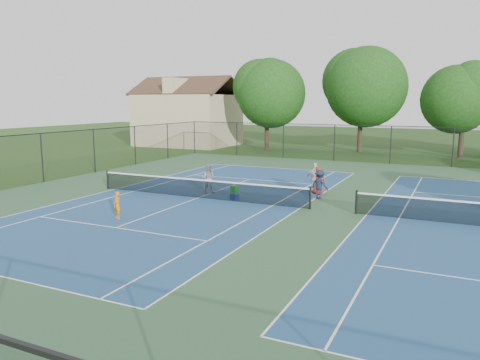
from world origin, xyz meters
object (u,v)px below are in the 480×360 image
at_px(bystander_c, 319,181).
at_px(ball_crate, 234,197).
at_px(tree_back_a, 267,90).
at_px(child_player, 117,205).
at_px(ball_hopper, 234,190).
at_px(bystander_a, 315,179).
at_px(instructor, 208,178).
at_px(clapboard_house, 188,118).
at_px(tree_back_b, 362,83).
at_px(tree_back_c, 465,95).
at_px(bystander_b, 320,184).

distance_m(bystander_c, ball_crate, 4.70).
xyz_separation_m(tree_back_a, ball_crate, (7.87, -23.60, -5.88)).
distance_m(child_player, ball_hopper, 6.24).
bearing_deg(child_player, bystander_a, 79.22).
bearing_deg(bystander_c, instructor, 20.02).
bearing_deg(clapboard_house, bystander_a, -45.43).
bearing_deg(ball_hopper, ball_crate, 0.00).
bearing_deg(tree_back_a, ball_hopper, -71.55).
distance_m(tree_back_b, child_player, 32.00).
bearing_deg(tree_back_b, clapboard_house, -176.99).
distance_m(tree_back_a, clapboard_house, 10.47).
xyz_separation_m(tree_back_c, bystander_a, (-6.88, -21.44, -4.64)).
bearing_deg(ball_crate, tree_back_c, 67.63).
relative_size(tree_back_b, bystander_b, 6.72).
height_order(bystander_c, ball_crate, bystander_c).
distance_m(tree_back_c, bystander_a, 22.99).
distance_m(tree_back_a, bystander_a, 23.84).
bearing_deg(instructor, tree_back_a, -92.02).
relative_size(instructor, bystander_a, 0.94).
relative_size(ball_crate, ball_hopper, 0.93).
bearing_deg(instructor, bystander_c, -175.54).
xyz_separation_m(tree_back_c, child_player, (-12.91, -30.19, -4.90)).
bearing_deg(clapboard_house, instructor, -56.20).
bearing_deg(tree_back_a, instructor, -75.65).
xyz_separation_m(tree_back_b, ball_crate, (-1.13, -25.60, -6.44)).
distance_m(child_player, bystander_b, 10.13).
bearing_deg(bystander_c, bystander_a, -3.74).
height_order(tree_back_a, instructor, tree_back_a).
height_order(tree_back_a, bystander_c, tree_back_a).
distance_m(child_player, instructor, 6.67).
relative_size(bystander_a, bystander_b, 1.13).
relative_size(tree_back_a, clapboard_house, 0.85).
xyz_separation_m(bystander_c, ball_crate, (-3.44, -3.15, -0.60)).
bearing_deg(clapboard_house, tree_back_a, -5.71).
xyz_separation_m(tree_back_b, child_player, (-3.91, -31.19, -6.01)).
distance_m(tree_back_a, tree_back_c, 18.04).
height_order(child_player, bystander_a, bystander_a).
height_order(child_player, ball_hopper, child_player).
bearing_deg(tree_back_c, bystander_b, -105.72).
bearing_deg(instructor, child_player, 67.74).
xyz_separation_m(tree_back_b, bystander_b, (2.67, -23.49, -5.85)).
distance_m(instructor, bystander_b, 6.00).
height_order(tree_back_c, clapboard_house, tree_back_c).
xyz_separation_m(child_player, bystander_c, (6.23, 8.74, 0.17)).
bearing_deg(tree_back_b, ball_hopper, -92.52).
height_order(clapboard_house, child_player, clapboard_house).
bearing_deg(bystander_c, ball_hopper, 41.63).
height_order(tree_back_b, ball_hopper, tree_back_b).
bearing_deg(bystander_a, tree_back_a, -69.85).
xyz_separation_m(tree_back_a, clapboard_house, (-10.00, 1.00, -2.95)).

